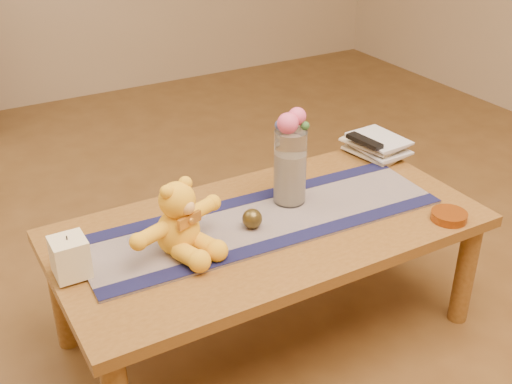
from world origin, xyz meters
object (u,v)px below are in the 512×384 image
teddy_bear (177,218)px  glass_vase (290,167)px  bronze_ball (252,219)px  pillar_candle (70,257)px  tv_remote (365,141)px  book_bottom (361,158)px  amber_dish (449,216)px

teddy_bear → glass_vase: size_ratio=1.24×
glass_vase → bronze_ball: (-0.20, -0.09, -0.10)m
glass_vase → bronze_ball: glass_vase is taller
pillar_candle → glass_vase: size_ratio=0.45×
pillar_candle → tv_remote: (1.20, 0.19, 0.02)m
glass_vase → tv_remote: glass_vase is taller
book_bottom → amber_dish: size_ratio=1.88×
bronze_ball → glass_vase: bearing=24.3°
teddy_bear → bronze_ball: 0.26m
pillar_candle → bronze_ball: (0.57, -0.03, -0.03)m
bronze_ball → tv_remote: tv_remote is taller
teddy_bear → pillar_candle: 0.32m
book_bottom → amber_dish: amber_dish is taller
book_bottom → amber_dish: bearing=-103.6°
glass_vase → book_bottom: 0.47m
teddy_bear → glass_vase: glass_vase is taller
pillar_candle → book_bottom: bearing=9.6°
bronze_ball → amber_dish: bearing=-24.5°
teddy_bear → amber_dish: teddy_bear is taller
teddy_bear → amber_dish: 0.89m
tv_remote → teddy_bear: bearing=-172.6°
teddy_bear → book_bottom: (0.88, 0.23, -0.11)m
pillar_candle → amber_dish: 1.20m
amber_dish → pillar_candle: bearing=165.3°
bronze_ball → amber_dish: bronze_ball is taller
bronze_ball → tv_remote: bearing=19.9°
pillar_candle → bronze_ball: size_ratio=1.80×
book_bottom → tv_remote: bearing=-93.0°
amber_dish → bronze_ball: bearing=155.5°
bronze_ball → book_bottom: bronze_ball is taller
amber_dish → teddy_bear: bearing=162.0°
teddy_bear → tv_remote: 0.91m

